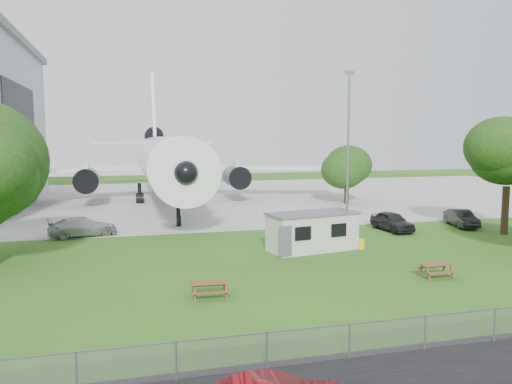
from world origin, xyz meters
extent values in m
plane|color=#3B751C|center=(0.00, 0.00, 0.00)|extent=(160.00, 160.00, 0.00)
cube|color=#B7B7B2|center=(0.00, 38.00, 0.01)|extent=(120.00, 46.00, 0.03)
cube|color=#2D3033|center=(-16.93, 33.00, 6.75)|extent=(0.16, 16.00, 12.96)
cylinder|color=white|center=(-2.00, 34.00, 5.10)|extent=(5.40, 34.00, 5.40)
cone|color=white|center=(-2.00, 15.00, 5.10)|extent=(5.40, 5.50, 5.40)
cone|color=white|center=(-2.00, 55.00, 5.90)|extent=(4.86, 9.00, 4.86)
cube|color=white|center=(-14.50, 37.20, 3.90)|extent=(21.36, 10.77, 0.36)
cube|color=white|center=(10.50, 37.20, 3.90)|extent=(21.36, 10.77, 0.36)
cube|color=white|center=(-2.00, 55.00, 11.60)|extent=(0.46, 9.96, 12.17)
cylinder|color=#515459|center=(-10.50, 33.50, 3.00)|extent=(2.50, 4.20, 2.50)
cylinder|color=#515459|center=(6.50, 33.50, 3.00)|extent=(2.50, 4.20, 2.50)
cylinder|color=#515459|center=(-2.00, 54.00, 7.90)|extent=(2.60, 4.50, 2.60)
cylinder|color=black|center=(-2.00, 18.50, 1.20)|extent=(0.36, 0.36, 2.40)
cylinder|color=black|center=(-4.80, 35.00, 1.20)|extent=(0.44, 0.44, 2.40)
cylinder|color=black|center=(0.80, 35.00, 1.20)|extent=(0.44, 0.44, 2.40)
cube|color=beige|center=(5.94, 6.82, 1.25)|extent=(6.36, 3.56, 2.50)
cube|color=#59595B|center=(5.94, 6.82, 2.56)|extent=(6.59, 3.80, 0.12)
cylinder|color=gold|center=(9.34, 6.22, 0.35)|extent=(0.50, 0.50, 0.70)
cube|color=gray|center=(0.00, -9.50, 0.00)|extent=(58.00, 0.04, 1.30)
cylinder|color=slate|center=(8.20, 6.20, 6.00)|extent=(0.16, 0.16, 12.00)
cylinder|color=#382619|center=(22.91, 8.21, 1.92)|extent=(0.56, 0.56, 3.85)
sphere|color=#30561D|center=(22.91, 8.21, 6.63)|extent=(6.88, 6.88, 6.88)
cylinder|color=#382619|center=(18.58, 28.39, 1.25)|extent=(0.56, 0.56, 2.50)
sphere|color=#30561D|center=(18.58, 28.39, 4.30)|extent=(6.65, 6.65, 6.65)
imported|color=black|center=(14.94, 11.79, 0.78)|extent=(2.12, 4.69, 1.56)
imported|color=black|center=(21.74, 11.95, 0.73)|extent=(2.56, 4.66, 1.46)
imported|color=#A5A8AC|center=(-9.73, 15.83, 0.75)|extent=(5.49, 3.11, 1.50)
camera|label=1|loc=(-6.41, -24.82, 7.73)|focal=35.00mm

